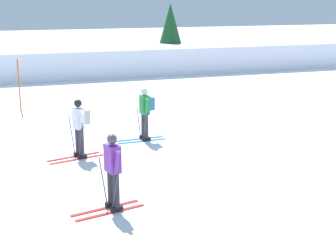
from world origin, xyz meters
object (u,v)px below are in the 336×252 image
object	(u,v)px
skier_purple	(112,170)
skier_white	(80,125)
skier_green	(145,111)
conifer_far_left	(170,31)
trail_marker_pole	(19,85)

from	to	relation	value
skier_purple	skier_white	bearing A→B (deg)	92.07
skier_green	conifer_far_left	size ratio (longest dim) A/B	0.42
skier_green	conifer_far_left	world-z (taller)	conifer_far_left
skier_white	trail_marker_pole	distance (m)	6.95
skier_green	skier_white	bearing A→B (deg)	-152.64
skier_purple	conifer_far_left	size ratio (longest dim) A/B	0.42
skier_white	trail_marker_pole	bearing A→B (deg)	101.90
skier_white	conifer_far_left	distance (m)	19.18
skier_purple	conifer_far_left	xyz separation A→B (m)	(8.25, 21.06, 1.41)
skier_white	conifer_far_left	xyz separation A→B (m)	(8.39, 17.19, 1.38)
skier_white	conifer_far_left	size ratio (longest dim) A/B	0.42
trail_marker_pole	conifer_far_left	world-z (taller)	conifer_far_left
skier_white	skier_purple	bearing A→B (deg)	-87.93
skier_purple	trail_marker_pole	size ratio (longest dim) A/B	0.82
skier_white	trail_marker_pole	xyz separation A→B (m)	(-1.43, 6.80, 0.09)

